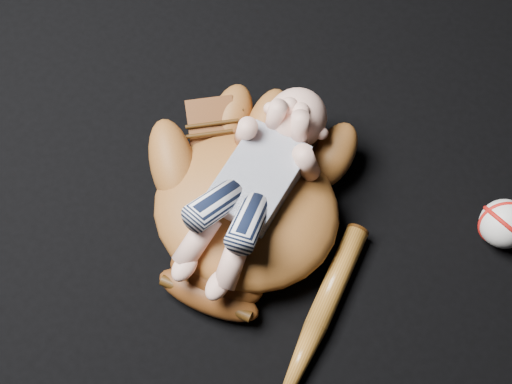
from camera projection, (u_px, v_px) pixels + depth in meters
baseball_glove at (246, 205)px, 1.15m from camera, size 0.47×0.51×0.14m
newborn_baby at (249, 189)px, 1.10m from camera, size 0.21×0.39×0.15m
baseball_bat at (310, 339)px, 1.11m from camera, size 0.11×0.40×0.04m
baseball at (504, 224)px, 1.17m from camera, size 0.09×0.09×0.08m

